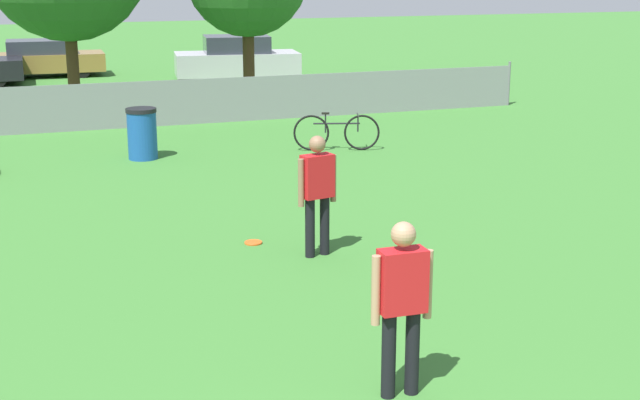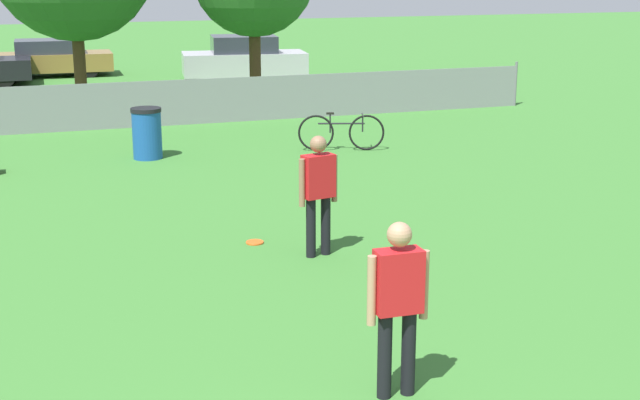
% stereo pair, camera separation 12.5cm
% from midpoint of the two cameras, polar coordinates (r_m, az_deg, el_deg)
% --- Properties ---
extents(fence_backline, '(23.43, 0.07, 1.21)m').
position_cam_midpoint_polar(fence_backline, '(21.68, -15.60, 5.70)').
color(fence_backline, gray).
rests_on(fence_backline, ground_plane).
extents(player_thrower_red, '(0.57, 0.30, 1.63)m').
position_cam_midpoint_polar(player_thrower_red, '(11.71, -0.48, 0.83)').
color(player_thrower_red, black).
rests_on(player_thrower_red, ground_plane).
extents(player_defender_red, '(0.58, 0.23, 1.63)m').
position_cam_midpoint_polar(player_defender_red, '(7.90, 4.81, -6.19)').
color(player_defender_red, black).
rests_on(player_defender_red, ground_plane).
extents(frisbee_disc, '(0.25, 0.25, 0.03)m').
position_cam_midpoint_polar(frisbee_disc, '(12.51, -4.57, -2.73)').
color(frisbee_disc, '#E5591E').
rests_on(frisbee_disc, ground_plane).
extents(bicycle_sideline, '(1.74, 0.65, 0.81)m').
position_cam_midpoint_polar(bicycle_sideline, '(18.70, 0.88, 4.37)').
color(bicycle_sideline, black).
rests_on(bicycle_sideline, ground_plane).
extents(trash_bin, '(0.61, 0.61, 1.03)m').
position_cam_midpoint_polar(trash_bin, '(18.20, -11.51, 4.19)').
color(trash_bin, '#194C99').
rests_on(trash_bin, ground_plane).
extents(parked_car_tan, '(4.32, 1.92, 1.27)m').
position_cam_midpoint_polar(parked_car_tan, '(32.91, -17.54, 8.62)').
color(parked_car_tan, black).
rests_on(parked_car_tan, ground_plane).
extents(parked_car_silver, '(4.34, 2.40, 1.49)m').
position_cam_midpoint_polar(parked_car_silver, '(30.57, -5.46, 8.97)').
color(parked_car_silver, black).
rests_on(parked_car_silver, ground_plane).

